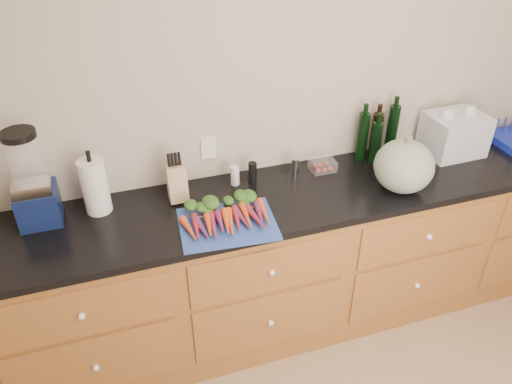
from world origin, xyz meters
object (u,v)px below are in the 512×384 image
object	(u,v)px
paper_towel	(95,186)
tomato_box	(323,165)
squash	(404,166)
knife_block	(177,183)
carrots	(226,216)
cutting_board	(228,224)
blender_appliance	(32,184)

from	to	relation	value
paper_towel	tomato_box	distance (m)	1.23
squash	tomato_box	bearing A→B (deg)	135.48
paper_towel	knife_block	world-z (taller)	paper_towel
knife_block	carrots	bearing A→B (deg)	-55.78
tomato_box	squash	bearing A→B (deg)	-44.52
paper_towel	tomato_box	bearing A→B (deg)	0.47
cutting_board	knife_block	bearing A→B (deg)	121.29
carrots	tomato_box	size ratio (longest dim) A/B	3.04
cutting_board	squash	distance (m)	0.97
cutting_board	knife_block	xyz separation A→B (m)	(-0.18, 0.30, 0.09)
squash	paper_towel	xyz separation A→B (m)	(-1.54, 0.30, 0.00)
cutting_board	squash	size ratio (longest dim) A/B	1.48
carrots	tomato_box	world-z (taller)	carrots
cutting_board	blender_appliance	bearing A→B (deg)	159.53
paper_towel	knife_block	xyz separation A→B (m)	(0.40, -0.02, -0.05)
blender_appliance	knife_block	world-z (taller)	blender_appliance
blender_appliance	tomato_box	size ratio (longest dim) A/B	3.57
knife_block	squash	bearing A→B (deg)	-13.67
paper_towel	knife_block	size ratio (longest dim) A/B	1.48
knife_block	tomato_box	distance (m)	0.84
cutting_board	tomato_box	size ratio (longest dim) A/B	3.41
cutting_board	carrots	world-z (taller)	carrots
cutting_board	blender_appliance	size ratio (longest dim) A/B	0.95
carrots	squash	distance (m)	0.97
blender_appliance	paper_towel	world-z (taller)	blender_appliance
squash	tomato_box	distance (m)	0.45
cutting_board	blender_appliance	distance (m)	0.93
carrots	tomato_box	xyz separation A→B (m)	(0.65, 0.30, -0.00)
carrots	squash	size ratio (longest dim) A/B	1.32
squash	paper_towel	bearing A→B (deg)	169.04
knife_block	tomato_box	xyz separation A→B (m)	(0.83, 0.03, -0.06)
knife_block	paper_towel	bearing A→B (deg)	177.12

